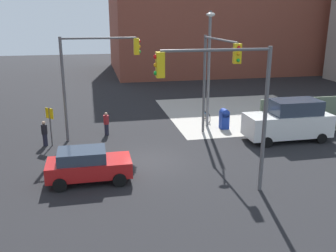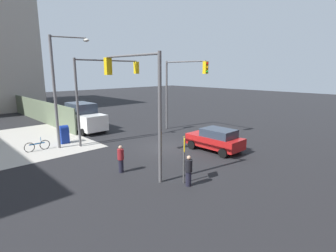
# 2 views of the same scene
# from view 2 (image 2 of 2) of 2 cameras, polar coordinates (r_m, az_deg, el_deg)

# --- Properties ---
(ground_plane) EXTENTS (120.00, 120.00, 0.00)m
(ground_plane) POSITION_cam_2_polar(r_m,az_deg,el_deg) (19.72, -0.77, -4.55)
(ground_plane) COLOR black
(construction_fence) EXTENTS (18.58, 0.12, 2.40)m
(construction_fence) POSITION_cam_2_polar(r_m,az_deg,el_deg) (32.89, -26.29, 3.01)
(construction_fence) COLOR #607056
(construction_fence) RESTS_ON ground
(traffic_signal_nw_corner) EXTENTS (4.91, 0.36, 6.50)m
(traffic_signal_nw_corner) POSITION_cam_2_polar(r_m,az_deg,el_deg) (14.02, -6.92, 7.77)
(traffic_signal_nw_corner) COLOR #59595B
(traffic_signal_nw_corner) RESTS_ON ground
(traffic_signal_se_corner) EXTENTS (4.99, 0.36, 6.50)m
(traffic_signal_se_corner) POSITION_cam_2_polar(r_m,az_deg,el_deg) (23.97, 2.84, 9.54)
(traffic_signal_se_corner) COLOR #59595B
(traffic_signal_se_corner) RESTS_ON ground
(traffic_signal_ne_corner) EXTENTS (0.36, 5.81, 6.50)m
(traffic_signal_ne_corner) POSITION_cam_2_polar(r_m,az_deg,el_deg) (21.21, -13.87, 9.04)
(traffic_signal_ne_corner) COLOR #59595B
(traffic_signal_ne_corner) RESTS_ON ground
(street_lamp_corner) EXTENTS (1.10, 2.57, 8.00)m
(street_lamp_corner) POSITION_cam_2_polar(r_m,az_deg,el_deg) (20.35, -22.55, 8.52)
(street_lamp_corner) COLOR slate
(street_lamp_corner) RESTS_ON ground
(warning_sign_two_way) EXTENTS (0.48, 0.48, 2.40)m
(warning_sign_two_way) POSITION_cam_2_polar(r_m,az_deg,el_deg) (13.08, 3.50, -5.68)
(warning_sign_two_way) COLOR #4C4C4C
(warning_sign_two_way) RESTS_ON ground
(mailbox_blue) EXTENTS (0.56, 0.64, 1.43)m
(mailbox_blue) POSITION_cam_2_polar(r_m,az_deg,el_deg) (22.07, -21.73, -1.58)
(mailbox_blue) COLOR navy
(mailbox_blue) RESTS_ON ground
(coupe_red) EXTENTS (3.99, 2.02, 1.62)m
(coupe_red) POSITION_cam_2_polar(r_m,az_deg,el_deg) (18.85, 10.32, -2.86)
(coupe_red) COLOR #B21919
(coupe_red) RESTS_ON ground
(van_white_delivery) EXTENTS (5.40, 2.32, 2.62)m
(van_white_delivery) POSITION_cam_2_polar(r_m,az_deg,el_deg) (26.06, -17.98, 1.82)
(van_white_delivery) COLOR white
(van_white_delivery) RESTS_ON ground
(pedestrian_crossing) EXTENTS (0.36, 0.36, 1.57)m
(pedestrian_crossing) POSITION_cam_2_polar(r_m,az_deg,el_deg) (13.05, 4.51, -9.62)
(pedestrian_crossing) COLOR black
(pedestrian_crossing) RESTS_ON ground
(pedestrian_waiting) EXTENTS (0.36, 0.36, 1.56)m
(pedestrian_waiting) POSITION_cam_2_polar(r_m,az_deg,el_deg) (14.90, -10.24, -7.00)
(pedestrian_waiting) COLOR maroon
(pedestrian_waiting) RESTS_ON ground
(bicycle_leaning_on_fence) EXTENTS (0.05, 1.75, 0.97)m
(bicycle_leaning_on_fence) POSITION_cam_2_polar(r_m,az_deg,el_deg) (20.92, -26.57, -3.89)
(bicycle_leaning_on_fence) COLOR black
(bicycle_leaning_on_fence) RESTS_ON ground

